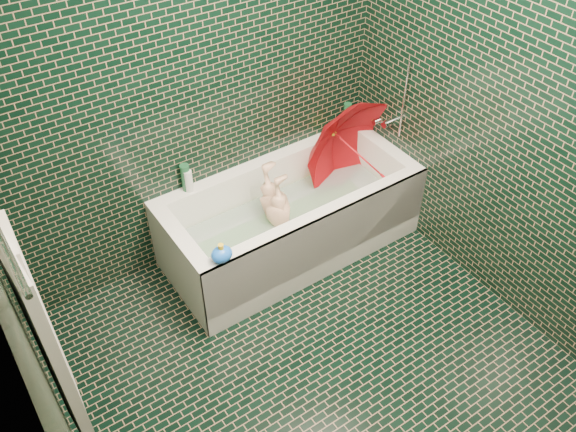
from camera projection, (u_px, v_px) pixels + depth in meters
floor at (327, 382)px, 3.47m from camera, size 2.80×2.80×0.00m
wall_back at (189, 84)px, 3.49m from camera, size 2.80×0.00×2.80m
wall_left at (39, 363)px, 2.09m from camera, size 0.00×2.80×2.80m
wall_right at (536, 126)px, 3.17m from camera, size 0.00×2.80×2.80m
bathtub at (292, 226)px, 4.13m from camera, size 1.70×0.75×0.55m
bath_mat at (290, 230)px, 4.18m from camera, size 1.35×0.47×0.01m
water at (290, 214)px, 4.08m from camera, size 1.48×0.53×0.00m
towel_rail at (3, 242)px, 2.03m from camera, size 0.02×0.58×0.02m
towel at (51, 346)px, 2.41m from camera, size 0.08×0.44×1.12m
faucet at (391, 118)px, 4.10m from camera, size 0.18×0.19×0.55m
child at (280, 220)px, 4.02m from camera, size 0.89×0.42×0.27m
umbrella at (360, 156)px, 4.14m from camera, size 0.92×0.80×0.93m
soap_bottle_a at (349, 125)px, 4.43m from camera, size 0.11×0.11×0.25m
soap_bottle_b at (346, 126)px, 4.43m from camera, size 0.08×0.08×0.17m
soap_bottle_c at (351, 126)px, 4.42m from camera, size 0.14×0.14×0.18m
bottle_right_tall at (347, 117)px, 4.31m from camera, size 0.07×0.07×0.22m
bottle_right_pump at (360, 117)px, 4.37m from camera, size 0.06×0.06×0.16m
bottle_left_tall at (186, 178)px, 3.82m from camera, size 0.06×0.06×0.19m
bottle_left_short at (189, 181)px, 3.83m from camera, size 0.06×0.06×0.16m
rubber_duck at (332, 130)px, 4.30m from camera, size 0.13×0.09×0.10m
bath_toy at (222, 254)px, 3.38m from camera, size 0.13×0.11×0.12m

